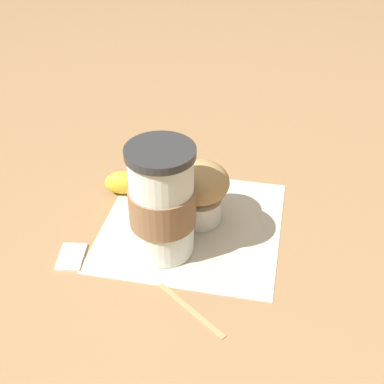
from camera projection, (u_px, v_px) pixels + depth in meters
name	position (u px, v px, depth m)	size (l,w,h in m)	color
ground_plane	(192.00, 225.00, 0.75)	(3.00, 3.00, 0.00)	#936D47
paper_napkin	(192.00, 225.00, 0.75)	(0.24, 0.24, 0.00)	beige
coffee_cup	(162.00, 202.00, 0.66)	(0.09, 0.09, 0.15)	silver
muffin	(200.00, 190.00, 0.73)	(0.08, 0.08, 0.09)	white
banana	(159.00, 184.00, 0.79)	(0.07, 0.17, 0.04)	gold
sugar_packet	(71.00, 256.00, 0.69)	(0.05, 0.03, 0.01)	white
wooden_stirrer	(190.00, 309.00, 0.62)	(0.11, 0.01, 0.00)	tan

